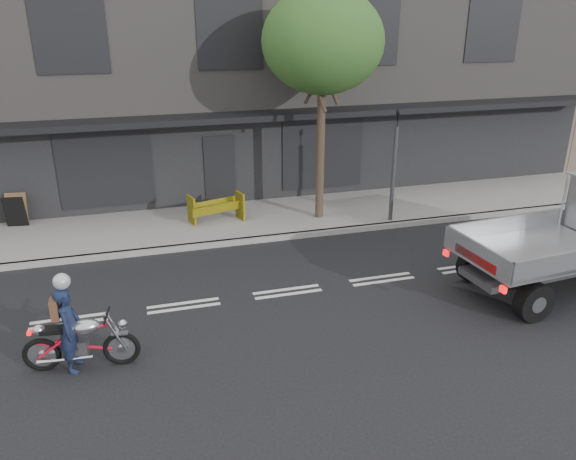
# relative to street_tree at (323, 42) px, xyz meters

# --- Properties ---
(ground) EXTENTS (80.00, 80.00, 0.00)m
(ground) POSITION_rel_street_tree_xyz_m (-2.20, -4.20, -5.28)
(ground) COLOR black
(ground) RESTS_ON ground
(sidewalk) EXTENTS (32.00, 3.20, 0.15)m
(sidewalk) POSITION_rel_street_tree_xyz_m (-2.20, 0.50, -5.20)
(sidewalk) COLOR gray
(sidewalk) RESTS_ON ground
(kerb) EXTENTS (32.00, 0.20, 0.15)m
(kerb) POSITION_rel_street_tree_xyz_m (-2.20, -1.10, -5.20)
(kerb) COLOR gray
(kerb) RESTS_ON ground
(building_main) EXTENTS (26.00, 10.00, 8.00)m
(building_main) POSITION_rel_street_tree_xyz_m (-2.20, 7.10, -1.28)
(building_main) COLOR slate
(building_main) RESTS_ON ground
(street_tree) EXTENTS (3.40, 3.40, 6.74)m
(street_tree) POSITION_rel_street_tree_xyz_m (0.00, 0.00, 0.00)
(street_tree) COLOR #382B21
(street_tree) RESTS_ON ground
(traffic_light_pole) EXTENTS (0.12, 0.12, 3.50)m
(traffic_light_pole) POSITION_rel_street_tree_xyz_m (2.00, -0.85, -3.63)
(traffic_light_pole) COLOR #2D2D30
(traffic_light_pole) RESTS_ON ground
(motorcycle) EXTENTS (2.09, 0.61, 1.08)m
(motorcycle) POSITION_rel_street_tree_xyz_m (-6.61, -5.98, -4.72)
(motorcycle) COLOR black
(motorcycle) RESTS_ON ground
(rider) EXTENTS (0.47, 0.65, 1.65)m
(rider) POSITION_rel_street_tree_xyz_m (-6.76, -5.98, -4.45)
(rider) COLOR #151E3B
(rider) RESTS_ON ground
(construction_barrier) EXTENTS (1.69, 1.04, 0.88)m
(construction_barrier) POSITION_rel_street_tree_xyz_m (-3.11, 0.25, -4.69)
(construction_barrier) COLOR #DBC50B
(construction_barrier) RESTS_ON sidewalk
(sandwich_board) EXTENTS (0.65, 0.48, 0.95)m
(sandwich_board) POSITION_rel_street_tree_xyz_m (-8.83, 1.58, -4.65)
(sandwich_board) COLOR black
(sandwich_board) RESTS_ON sidewalk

